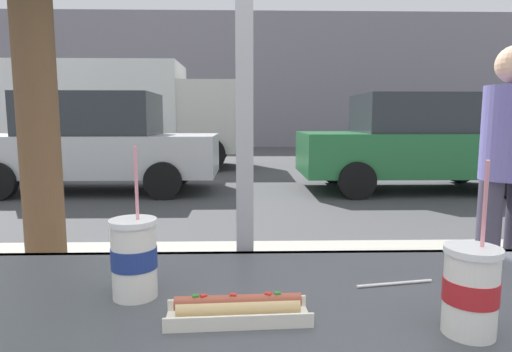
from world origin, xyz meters
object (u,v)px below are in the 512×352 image
object	(u,v)px
soda_cup_left	(470,289)
hotdog_tray_far	(237,309)
soda_cup_right	(133,257)
parked_car_green	(416,143)
parked_car_silver	(95,143)
pedestrian	(508,164)
box_truck	(128,111)

from	to	relation	value
soda_cup_left	hotdog_tray_far	size ratio (longest dim) A/B	1.13
soda_cup_left	soda_cup_right	xyz separation A→B (m)	(-0.64, 0.18, 0.01)
soda_cup_left	hotdog_tray_far	distance (m)	0.43
parked_car_green	parked_car_silver	bearing A→B (deg)	-180.00
parked_car_green	pedestrian	distance (m)	5.87
hotdog_tray_far	parked_car_silver	bearing A→B (deg)	110.52
soda_cup_right	pedestrian	xyz separation A→B (m)	(1.82, 1.63, 0.02)
soda_cup_right	parked_car_silver	distance (m)	7.69
soda_cup_right	parked_car_green	world-z (taller)	parked_car_green
soda_cup_left	parked_car_silver	bearing A→B (deg)	113.13
soda_cup_right	hotdog_tray_far	distance (m)	0.26
box_truck	soda_cup_left	bearing A→B (deg)	-72.57
hotdog_tray_far	parked_car_green	bearing A→B (deg)	66.13
soda_cup_right	parked_car_green	xyz separation A→B (m)	(3.49, 7.26, -0.15)
parked_car_silver	box_truck	world-z (taller)	box_truck
hotdog_tray_far	soda_cup_right	bearing A→B (deg)	152.44
parked_car_silver	soda_cup_left	bearing A→B (deg)	-66.87
parked_car_green	box_truck	bearing A→B (deg)	147.85
hotdog_tray_far	box_truck	size ratio (longest dim) A/B	0.05
parked_car_silver	box_truck	bearing A→B (deg)	96.07
soda_cup_right	parked_car_silver	bearing A→B (deg)	109.25
box_truck	pedestrian	distance (m)	10.82
hotdog_tray_far	pedestrian	xyz separation A→B (m)	(1.59, 1.75, 0.09)
soda_cup_right	pedestrian	bearing A→B (deg)	41.98
soda_cup_right	box_truck	xyz separation A→B (m)	(-2.97, 11.32, 0.50)
soda_cup_left	parked_car_green	xyz separation A→B (m)	(2.85, 7.44, -0.15)
parked_car_green	soda_cup_left	bearing A→B (deg)	-110.94
parked_car_silver	pedestrian	bearing A→B (deg)	-52.28
parked_car_silver	hotdog_tray_far	bearing A→B (deg)	-69.48
hotdog_tray_far	pedestrian	size ratio (longest dim) A/B	0.17
hotdog_tray_far	pedestrian	world-z (taller)	pedestrian
soda_cup_right	pedestrian	world-z (taller)	pedestrian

